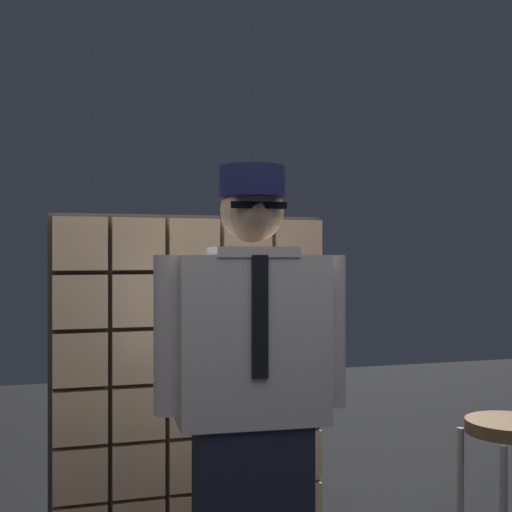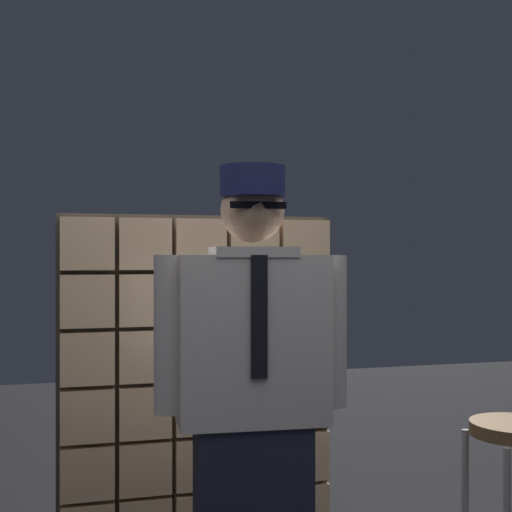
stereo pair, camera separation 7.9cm
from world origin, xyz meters
The scene contains 2 objects.
glass_block_wall centered at (0.00, 1.33, 0.80)m, with size 1.37×0.10×1.65m.
standing_person centered at (-0.01, 0.30, 0.91)m, with size 0.70×0.31×1.74m.
Camera 2 is at (-0.64, -2.04, 1.43)m, focal length 48.51 mm.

